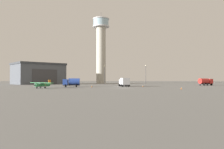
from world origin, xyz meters
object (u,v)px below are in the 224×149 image
control_tower (101,46)px  truck_fuel_tanker_blue (72,82)px  light_post_west (146,73)px  traffic_cone_mid_apron (143,86)px  traffic_cone_near_left (181,88)px  truck_fuel_tanker_red (205,81)px  airplane_green (43,84)px  light_post_east (104,73)px  truck_box_silver (124,82)px  traffic_cone_near_right (92,86)px

control_tower → truck_fuel_tanker_blue: control_tower is taller
light_post_west → traffic_cone_mid_apron: (-5.44, -38.02, -5.63)m
traffic_cone_near_left → truck_fuel_tanker_red: bearing=60.8°
truck_fuel_tanker_red → traffic_cone_near_left: 41.44m
airplane_green → traffic_cone_mid_apron: bearing=140.1°
truck_fuel_tanker_blue → light_post_west: size_ratio=0.60×
control_tower → light_post_east: 27.56m
airplane_green → truck_box_silver: truck_box_silver is taller
truck_fuel_tanker_blue → traffic_cone_near_left: size_ratio=9.14×
truck_fuel_tanker_blue → traffic_cone_mid_apron: truck_fuel_tanker_blue is taller
truck_fuel_tanker_red → truck_box_silver: size_ratio=1.06×
light_post_east → light_post_west: bearing=8.3°
truck_box_silver → traffic_cone_near_left: size_ratio=9.84×
truck_box_silver → traffic_cone_near_right: 13.74m
traffic_cone_mid_apron → truck_fuel_tanker_red: bearing=31.6°
traffic_cone_mid_apron → truck_box_silver: bearing=154.7°
truck_fuel_tanker_red → truck_box_silver: truck_box_silver is taller
truck_fuel_tanker_blue → light_post_west: bearing=-134.6°
light_post_west → airplane_green: bearing=-126.0°
light_post_west → light_post_east: (-21.68, -3.17, -0.21)m
truck_fuel_tanker_blue → traffic_cone_mid_apron: (25.17, 2.08, -1.43)m
truck_fuel_tanker_red → light_post_west: bearing=112.1°
truck_fuel_tanker_blue → light_post_east: bearing=-110.8°
truck_fuel_tanker_blue → truck_box_silver: bearing=-171.7°
truck_fuel_tanker_red → light_post_west: size_ratio=0.68×
light_post_east → traffic_cone_near_left: bearing=-65.2°
airplane_green → truck_fuel_tanker_blue: size_ratio=1.38×
truck_fuel_tanker_red → truck_fuel_tanker_blue: size_ratio=1.14×
airplane_green → traffic_cone_near_right: 16.22m
truck_box_silver → light_post_east: size_ratio=0.67×
control_tower → truck_fuel_tanker_red: bearing=-38.3°
light_post_east → traffic_cone_mid_apron: (16.24, -34.84, -5.42)m
control_tower → truck_fuel_tanker_blue: size_ratio=7.28×
truck_fuel_tanker_blue → light_post_east: (8.93, 36.92, 3.99)m
truck_box_silver → traffic_cone_near_right: (-11.11, -7.96, -1.41)m
traffic_cone_near_left → traffic_cone_near_right: (-26.10, 13.64, 0.02)m
truck_box_silver → light_post_west: (11.99, 34.93, 4.15)m
truck_fuel_tanker_red → traffic_cone_near_left: bearing=-145.8°
airplane_green → truck_fuel_tanker_red: truck_fuel_tanker_red is taller
traffic_cone_near_left → traffic_cone_mid_apron: 20.35m
truck_fuel_tanker_blue → control_tower: bearing=-102.5°
airplane_green → truck_fuel_tanker_blue: (6.46, 10.97, 0.50)m
control_tower → traffic_cone_near_right: size_ratio=62.92×
truck_fuel_tanker_blue → traffic_cone_mid_apron: bearing=177.5°
light_post_east → traffic_cone_mid_apron: size_ratio=17.75×
control_tower → traffic_cone_mid_apron: 63.54m
traffic_cone_mid_apron → light_post_west: bearing=81.9°
control_tower → airplane_green: size_ratio=5.29×
traffic_cone_near_right → light_post_west: bearing=61.7°
truck_fuel_tanker_blue → traffic_cone_near_right: (7.51, -2.79, -1.36)m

